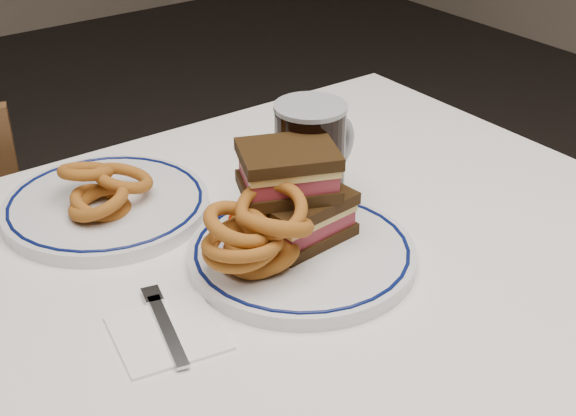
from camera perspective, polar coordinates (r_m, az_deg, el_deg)
dining_table at (r=1.09m, az=-4.08°, el=-9.14°), size 1.27×0.87×0.75m
main_plate at (r=1.04m, az=0.99°, el=-3.26°), size 0.30×0.30×0.02m
reuben_sandwich at (r=1.03m, az=0.49°, el=1.06°), size 0.15×0.14×0.13m
onion_rings_main at (r=0.98m, az=-2.26°, el=-2.06°), size 0.15×0.12×0.13m
ketchup_ramekin at (r=1.05m, az=-3.09°, el=-1.35°), size 0.05×0.05×0.03m
beer_mug at (r=1.12m, az=1.67°, el=3.54°), size 0.15×0.10×0.17m
water_glass at (r=1.05m, az=0.22°, el=-0.36°), size 0.07×0.07×0.11m
far_plate at (r=1.18m, az=-12.79°, el=0.20°), size 0.29×0.29×0.02m
onion_rings_far at (r=1.15m, az=-13.04°, el=1.30°), size 0.14×0.14×0.08m
napkin_fork at (r=0.94m, az=-8.59°, el=-8.63°), size 0.14×0.16×0.01m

